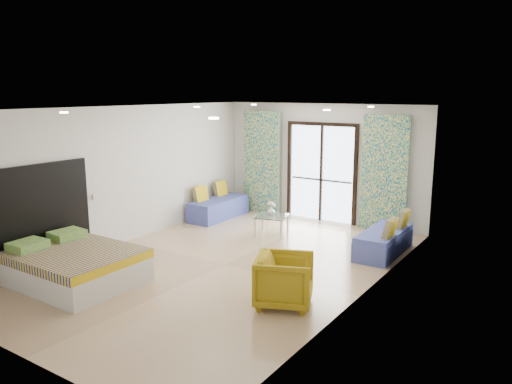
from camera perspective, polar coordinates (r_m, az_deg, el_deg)
The scene contains 24 objects.
floor at distance 8.83m, azimuth -3.60°, elevation -8.27°, with size 5.00×7.50×0.01m, color tan, non-canonical shape.
ceiling at distance 8.31m, azimuth -3.84°, elevation 9.53°, with size 5.00×7.50×0.01m, color silver, non-canonical shape.
wall_back at distance 11.63m, azimuth 7.57°, elevation 3.34°, with size 5.00×0.01×2.70m, color silver, non-canonical shape.
wall_front at distance 6.02m, azimuth -25.98°, elevation -5.44°, with size 5.00×0.01×2.70m, color silver, non-canonical shape.
wall_left at distance 10.16m, azimuth -15.01°, elevation 1.86°, with size 0.01×7.50×2.70m, color silver, non-canonical shape.
wall_right at distance 7.26m, azimuth 12.19°, elevation -1.77°, with size 0.01×7.50×2.70m, color silver, non-canonical shape.
balcony_door at distance 11.62m, azimuth 7.49°, elevation 2.87°, with size 1.76×0.08×2.28m.
balcony_rail at distance 11.67m, azimuth 7.47°, elevation 1.38°, with size 1.52×0.03×0.04m, color #595451.
curtain_left at distance 12.25m, azimuth 0.65°, elevation 3.38°, with size 1.00×0.10×2.50m, color white.
curtain_right at distance 10.89m, azimuth 14.47°, elevation 1.99°, with size 1.00×0.10×2.50m, color white.
downlight_a at distance 7.93m, azimuth -21.10°, elevation 8.48°, with size 0.12×0.12×0.02m, color #FFE0B2.
downlight_b at distance 5.88m, azimuth -4.85°, elevation 8.40°, with size 0.12×0.12×0.02m, color #FFE0B2.
downlight_c at distance 9.97m, azimuth -6.78°, elevation 9.63°, with size 0.12×0.12×0.02m, color #FFE0B2.
downlight_d at distance 8.43m, azimuth 8.08°, elevation 9.27°, with size 0.12×0.12×0.02m, color #FFE0B2.
downlight_e at distance 11.57m, azimuth -0.26°, elevation 9.96°, with size 0.12×0.12×0.02m, color #FFE0B2.
downlight_f at distance 10.27m, azimuth 13.00°, elevation 9.47°, with size 0.12×0.12×0.02m, color #FFE0B2.
headboard at distance 9.04m, azimuth -24.05°, elevation -1.86°, with size 0.06×2.10×1.50m, color black.
switch_plate at distance 9.75m, azimuth -17.91°, elevation -0.50°, with size 0.02×0.10×0.10m, color silver.
bed at distance 8.45m, azimuth -19.99°, elevation -7.91°, with size 1.90×1.55×0.65m.
daybed_left at distance 11.92m, azimuth -4.36°, elevation -1.75°, with size 0.68×1.67×0.82m.
daybed_right at distance 9.60m, azimuth 14.47°, elevation -5.42°, with size 0.64×1.62×0.80m.
coffee_table at distance 10.46m, azimuth 1.81°, elevation -2.95°, with size 0.78×0.78×0.73m.
vase at distance 10.50m, azimuth 1.74°, elevation -2.18°, with size 0.16×0.17×0.16m, color white.
armchair at distance 7.13m, azimuth 3.28°, elevation -9.77°, with size 0.77×0.73×0.80m, color #A68815.
Camera 1 is at (5.05, -6.60, 2.99)m, focal length 35.00 mm.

